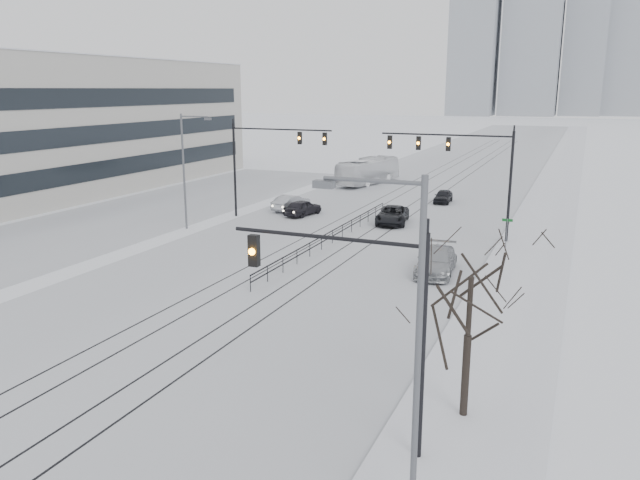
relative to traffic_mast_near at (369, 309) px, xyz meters
The scene contains 20 objects.
road 55.26m from the traffic_mast_near, 101.30° to the left, with size 22.00×260.00×0.02m, color silver.
sidewalk_east 54.26m from the traffic_mast_near, 87.13° to the left, with size 5.00×260.00×0.16m, color silver.
curb 54.19m from the traffic_mast_near, 89.72° to the left, with size 0.10×260.00×0.12m, color gray.
parking_strip 42.54m from the traffic_mast_near, 136.71° to the left, with size 14.00×60.00×0.03m, color silver.
tram_rails 35.96m from the traffic_mast_near, 107.60° to the left, with size 5.30×180.00×0.01m.
skyline 268.96m from the traffic_mast_near, 91.23° to the left, with size 96.00×48.00×72.00m.
traffic_mast_near is the anchor object (origin of this frame).
traffic_mast_ne 29.14m from the traffic_mast_near, 95.19° to the left, with size 9.60×0.37×8.00m.
traffic_mast_nw 35.69m from the traffic_mast_near, 122.77° to the left, with size 9.10×0.37×8.00m.
street_light_east 3.61m from the traffic_mast_near, 57.45° to the right, with size 2.73×0.25×9.00m.
street_light_west 33.24m from the traffic_mast_near, 133.76° to the left, with size 2.73×0.25×9.00m.
bare_tree 3.85m from the traffic_mast_near, 51.24° to the left, with size 4.40×4.40×6.10m.
median_fence 26.62m from the traffic_mast_near, 114.20° to the left, with size 0.06×24.00×1.00m.
street_sign 26.19m from the traffic_mast_near, 87.77° to the left, with size 0.70×0.06×2.40m.
sedan_sb_inner 36.84m from the traffic_mast_near, 117.64° to the left, with size 1.66×4.13×1.41m, color black.
sedan_sb_outer 39.24m from the traffic_mast_near, 119.01° to the left, with size 1.51×4.34×1.43m, color #A1A3A8.
sedan_nb_front 33.68m from the traffic_mast_near, 105.23° to the left, with size 2.36×5.12×1.42m, color black.
sedan_nb_right 20.04m from the traffic_mast_near, 96.60° to the left, with size 2.12×5.22×1.52m, color #9CA0A4.
sedan_nb_far 44.29m from the traffic_mast_near, 99.12° to the left, with size 1.49×3.71×1.26m, color black.
box_truck 55.44m from the traffic_mast_near, 108.68° to the left, with size 2.52×10.75×3.00m, color white.
Camera 1 is at (16.19, -10.40, 10.83)m, focal length 35.00 mm.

